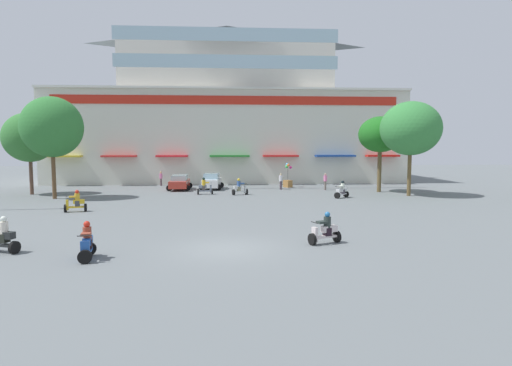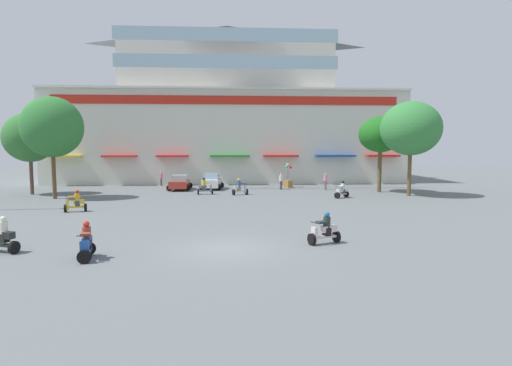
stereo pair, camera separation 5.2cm
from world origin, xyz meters
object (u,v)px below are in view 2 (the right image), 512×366
(plaza_tree_0, at_px, (52,127))
(plaza_tree_3, at_px, (411,129))
(pedestrian_0, at_px, (281,180))
(scooter_rider_2, at_px, (342,191))
(scooter_rider_1, at_px, (205,187))
(scooter_rider_6, at_px, (325,231))
(scooter_rider_4, at_px, (240,188))
(parked_car_0, at_px, (180,182))
(balloon_vendor_cart, at_px, (288,179))
(parked_car_1, at_px, (212,181))
(pedestrian_1, at_px, (326,180))
(scooter_rider_0, at_px, (87,244))
(scooter_rider_3, at_px, (2,237))
(scooter_rider_5, at_px, (76,203))
(plaza_tree_1, at_px, (380,135))
(plaza_tree_2, at_px, (30,137))
(pedestrian_2, at_px, (161,177))

(plaza_tree_0, height_order, plaza_tree_3, plaza_tree_0)
(pedestrian_0, bearing_deg, scooter_rider_2, -58.54)
(scooter_rider_1, relative_size, scooter_rider_6, 0.99)
(plaza_tree_3, relative_size, scooter_rider_4, 5.52)
(parked_car_0, relative_size, balloon_vendor_cart, 1.62)
(parked_car_0, distance_m, parked_car_1, 3.16)
(pedestrian_1, bearing_deg, scooter_rider_6, -102.88)
(scooter_rider_0, relative_size, scooter_rider_3, 0.98)
(parked_car_0, xyz_separation_m, scooter_rider_4, (5.82, -4.73, -0.13))
(pedestrian_0, height_order, balloon_vendor_cart, balloon_vendor_cart)
(scooter_rider_6, bearing_deg, parked_car_1, 103.87)
(scooter_rider_5, xyz_separation_m, scooter_rider_6, (14.36, -10.10, -0.01))
(scooter_rider_6, xyz_separation_m, pedestrian_0, (0.88, 23.46, 0.32))
(plaza_tree_0, relative_size, pedestrian_0, 5.18)
(pedestrian_0, bearing_deg, parked_car_1, 173.00)
(plaza_tree_1, bearing_deg, scooter_rider_2, -137.76)
(plaza_tree_3, xyz_separation_m, scooter_rider_3, (-24.83, -18.28, -5.19))
(scooter_rider_5, relative_size, pedestrian_0, 0.91)
(scooter_rider_0, bearing_deg, balloon_vendor_cart, 67.32)
(parked_car_1, relative_size, pedestrian_0, 2.48)
(plaza_tree_2, bearing_deg, pedestrian_2, 36.75)
(plaza_tree_3, bearing_deg, scooter_rider_0, -137.21)
(pedestrian_2, bearing_deg, scooter_rider_3, -93.55)
(scooter_rider_2, bearing_deg, parked_car_1, 144.87)
(scooter_rider_6, distance_m, pedestrian_2, 30.63)
(pedestrian_2, bearing_deg, scooter_rider_4, -47.71)
(plaza_tree_1, height_order, scooter_rider_3, plaza_tree_1)
(scooter_rider_5, bearing_deg, plaza_tree_2, 125.50)
(pedestrian_0, distance_m, balloon_vendor_cart, 2.51)
(scooter_rider_3, bearing_deg, balloon_vendor_cart, 59.93)
(plaza_tree_0, height_order, scooter_rider_3, plaza_tree_0)
(scooter_rider_2, distance_m, scooter_rider_4, 8.91)
(pedestrian_0, xyz_separation_m, pedestrian_2, (-12.54, 4.86, -0.00))
(parked_car_1, bearing_deg, plaza_tree_3, -21.37)
(scooter_rider_3, distance_m, scooter_rider_5, 10.91)
(plaza_tree_2, xyz_separation_m, scooter_rider_5, (7.54, -10.58, -4.48))
(scooter_rider_3, distance_m, pedestrian_2, 29.16)
(scooter_rider_6, relative_size, balloon_vendor_cart, 0.61)
(plaza_tree_2, height_order, pedestrian_1, plaza_tree_2)
(scooter_rider_1, height_order, scooter_rider_4, scooter_rider_1)
(plaza_tree_1, height_order, parked_car_0, plaza_tree_1)
(parked_car_0, xyz_separation_m, pedestrian_0, (10.02, -0.42, 0.17))
(scooter_rider_6, height_order, pedestrian_0, pedestrian_0)
(plaza_tree_0, bearing_deg, scooter_rider_5, -59.66)
(plaza_tree_3, height_order, scooter_rider_2, plaza_tree_3)
(scooter_rider_0, xyz_separation_m, balloon_vendor_cart, (11.60, 27.76, 0.22))
(parked_car_0, bearing_deg, scooter_rider_0, -91.26)
(pedestrian_2, relative_size, balloon_vendor_cart, 0.62)
(scooter_rider_0, bearing_deg, scooter_rider_2, 51.11)
(scooter_rider_0, bearing_deg, parked_car_0, 88.74)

